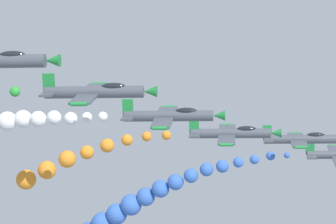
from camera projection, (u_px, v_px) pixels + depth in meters
smoke_trail_lead at (131, 208)px, 103.24m from camera, size 8.95×30.37×13.54m
airplane_left_inner at (302, 139)px, 89.31m from camera, size 9.39×10.35×3.09m
airplane_right_inner at (232, 133)px, 82.20m from camera, size 9.25×10.35×3.37m
smoke_trail_right_inner at (66, 163)px, 82.70m from camera, size 3.35×17.46×6.68m
airplane_left_outer at (170, 116)px, 73.26m from camera, size 9.23×10.35×3.41m
smoke_trail_left_outer at (34, 119)px, 74.88m from camera, size 2.28×11.67×2.19m
airplane_right_outer at (96, 92)px, 65.43m from camera, size 9.23×10.35×3.40m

